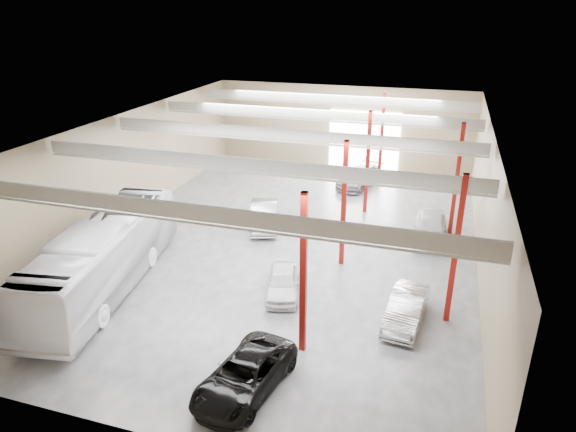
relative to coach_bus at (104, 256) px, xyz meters
The scene contains 8 objects.
depot_shell 11.55m from the coach_bus, 49.86° to the left, with size 22.12×32.12×7.06m.
coach_bus is the anchor object (origin of this frame).
black_sedan 10.74m from the coach_bus, 27.89° to the right, with size 2.26×4.91×1.36m, color black.
car_row_a 8.98m from the coach_bus, 12.97° to the left, with size 1.58×3.93×1.34m, color white.
car_row_b 10.79m from the coach_bus, 62.15° to the left, with size 1.65×4.74×1.56m, color #BABABF.
car_row_c 21.46m from the coach_bus, 63.63° to the left, with size 2.08×5.12×1.49m, color slate.
car_right_near 14.83m from the coach_bus, ahead, with size 1.47×4.23×1.39m, color #9E9DA2.
car_right_far 18.69m from the coach_bus, 34.85° to the left, with size 1.91×4.74×1.61m, color silver.
Camera 1 is at (8.44, -27.07, 13.41)m, focal length 32.00 mm.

